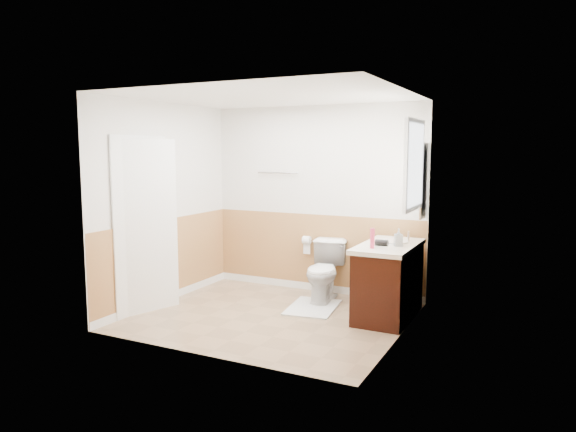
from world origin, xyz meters
The scene contains 32 objects.
floor centered at (0.00, 0.00, 0.00)m, with size 3.00×3.00×0.00m, color #8C7051.
ceiling centered at (0.00, 0.00, 2.50)m, with size 3.00×3.00×0.00m, color white.
wall_back centered at (0.00, 1.30, 1.25)m, with size 3.00×3.00×0.00m, color silver.
wall_front centered at (0.00, -1.30, 1.25)m, with size 3.00×3.00×0.00m, color silver.
wall_left centered at (-1.50, 0.00, 1.25)m, with size 3.00×3.00×0.00m, color silver.
wall_right centered at (1.50, 0.00, 1.25)m, with size 3.00×3.00×0.00m, color silver.
wainscot_back centered at (0.00, 1.29, 0.50)m, with size 3.00×3.00×0.00m, color tan.
wainscot_front centered at (0.00, -1.29, 0.50)m, with size 3.00×3.00×0.00m, color tan.
wainscot_left centered at (-1.49, 0.00, 0.50)m, with size 2.60×2.60×0.00m, color tan.
wainscot_right centered at (1.49, 0.00, 0.50)m, with size 2.60×2.60×0.00m, color tan.
toilet centered at (0.30, 0.88, 0.38)m, with size 0.43×0.75×0.76m, color white.
bath_mat centered at (0.30, 0.52, 0.01)m, with size 0.55×0.80×0.02m, color silver.
vanity_cabinet centered at (1.21, 0.60, 0.40)m, with size 0.55×1.10×0.80m, color black.
vanity_knob_left centered at (0.91, 0.50, 0.55)m, with size 0.03×0.03×0.03m, color silver.
vanity_knob_right centered at (0.91, 0.70, 0.55)m, with size 0.03×0.03×0.03m, color silver.
countertop centered at (1.20, 0.60, 0.83)m, with size 0.60×1.15×0.05m, color white.
sink_basin centered at (1.21, 0.75, 0.86)m, with size 0.36×0.36×0.02m, color white.
faucet centered at (1.39, 0.75, 0.92)m, with size 0.02×0.02×0.14m, color silver.
lotion_bottle centered at (1.11, 0.27, 0.96)m, with size 0.05×0.05×0.22m, color #C73356.
soap_dispenser centered at (1.33, 0.53, 0.95)m, with size 0.09×0.09×0.20m, color #8D979F.
hair_dryer_body centered at (1.16, 0.46, 0.89)m, with size 0.07×0.07×0.14m, color black.
hair_dryer_handle centered at (1.13, 0.46, 0.86)m, with size 0.03×0.03×0.07m, color black.
mirror_panel centered at (1.48, 1.10, 1.55)m, with size 0.02×0.35×0.90m, color silver.
window_frame centered at (1.47, 0.59, 1.75)m, with size 0.04×0.80×1.00m, color white.
window_glass centered at (1.49, 0.59, 1.75)m, with size 0.01×0.70×0.90m, color white.
door centered at (-1.40, -0.45, 1.02)m, with size 0.05×0.80×2.04m, color white.
door_frame centered at (-1.48, -0.45, 1.03)m, with size 0.02×0.92×2.10m, color white.
door_knob centered at (-1.34, -0.12, 0.95)m, with size 0.06×0.06×0.06m, color silver.
towel_bar centered at (-0.55, 1.25, 1.60)m, with size 0.02×0.02×0.62m, color silver.
tp_holder_bar centered at (-0.10, 1.23, 0.70)m, with size 0.02×0.02×0.14m, color silver.
tp_roll centered at (-0.10, 1.23, 0.70)m, with size 0.11×0.11×0.10m, color white.
tp_sheet centered at (-0.10, 1.23, 0.59)m, with size 0.10×0.01×0.16m, color white.
Camera 1 is at (2.80, -5.22, 1.91)m, focal length 33.02 mm.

